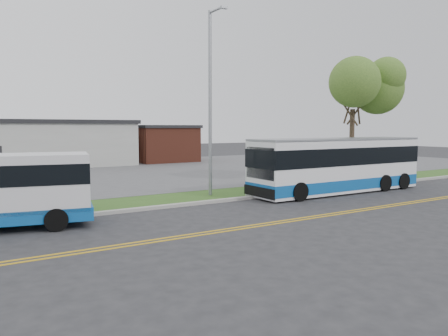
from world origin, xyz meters
TOP-DOWN VIEW (x-y plane):
  - ground at (0.00, 0.00)m, footprint 140.00×140.00m
  - lane_line_north at (0.00, -3.85)m, footprint 70.00×0.12m
  - lane_line_south at (0.00, -4.15)m, footprint 70.00×0.12m
  - curb at (0.00, 1.10)m, footprint 80.00×0.30m
  - verge at (0.00, 2.90)m, footprint 80.00×3.30m
  - parking_lot at (0.00, 17.00)m, footprint 80.00×25.00m
  - brick_wing at (10.50, 26.00)m, footprint 6.30×7.30m
  - tree_east at (14.00, 3.00)m, footprint 5.20×5.20m
  - streetlight_near at (3.00, 2.73)m, footprint 0.35×1.53m
  - shuttle_bus at (-6.94, 0.46)m, footprint 7.31×3.59m
  - transit_bus at (9.93, 0.40)m, footprint 11.05×2.72m

SIDE VIEW (x-z plane):
  - ground at x=0.00m, z-range 0.00..0.00m
  - lane_line_north at x=0.00m, z-range 0.00..0.01m
  - lane_line_south at x=0.00m, z-range 0.00..0.01m
  - verge at x=0.00m, z-range 0.00..0.10m
  - parking_lot at x=0.00m, z-range 0.00..0.10m
  - curb at x=0.00m, z-range 0.00..0.15m
  - shuttle_bus at x=-6.94m, z-range 0.09..2.79m
  - transit_bus at x=9.93m, z-range 0.02..3.08m
  - brick_wing at x=10.50m, z-range 0.01..3.91m
  - streetlight_near at x=3.00m, z-range 0.48..9.98m
  - tree_east at x=14.00m, z-range 2.04..10.37m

